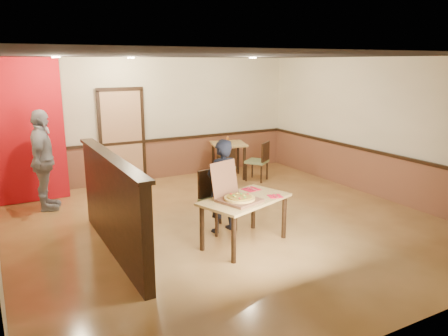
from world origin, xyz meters
The scene contains 26 objects.
floor centered at (0.00, 0.00, 0.00)m, with size 7.00×7.00×0.00m, color tan.
ceiling centered at (0.00, 0.00, 2.80)m, with size 7.00×7.00×0.00m, color black.
wall_back centered at (0.00, 3.50, 1.40)m, with size 7.00×7.00×0.00m, color beige.
wall_right centered at (3.50, 0.00, 1.40)m, with size 7.00×7.00×0.00m, color beige.
wainscot_back centered at (0.00, 3.47, 0.45)m, with size 7.00×0.04×0.90m, color brown.
chair_rail_back centered at (0.00, 3.45, 0.92)m, with size 7.00×0.06×0.06m, color black.
wainscot_right centered at (3.47, 0.00, 0.45)m, with size 0.04×7.00×0.90m, color brown.
chair_rail_right centered at (3.45, 0.00, 0.92)m, with size 0.06×7.00×0.06m, color black.
back_door centered at (-0.80, 3.46, 1.05)m, with size 0.90×0.06×2.10m, color tan.
booth_partition centered at (-2.00, -0.20, 0.74)m, with size 0.20×3.10×1.44m.
red_accent_panel centered at (-2.90, 3.00, 1.40)m, with size 1.60×0.20×2.78m, color red.
spot_a centered at (-2.30, 1.80, 2.78)m, with size 0.14×0.14×0.02m, color #FFDDB2.
spot_b centered at (-0.80, 2.50, 2.78)m, with size 0.14×0.14×0.02m, color #FFDDB2.
spot_c centered at (1.40, 1.50, 2.78)m, with size 0.14×0.14×0.02m, color #FFDDB2.
main_table centered at (-0.20, -0.84, 0.62)m, with size 1.53×1.17×0.73m.
diner_chair centered at (-0.29, -0.08, 0.54)m, with size 0.57×0.57×0.99m.
side_chair_left centered at (1.07, 2.09, 0.47)m, with size 0.45×0.45×0.86m.
side_chair_right centered at (2.01, 2.10, 0.50)m, with size 0.63×0.63×0.91m.
side_table centered at (1.52, 2.70, 0.65)m, with size 0.97×0.97×0.84m.
diner centered at (-0.25, -0.23, 0.76)m, with size 0.56×0.37×1.53m, color black.
passerby centered at (-2.61, 2.31, 0.94)m, with size 1.10×0.46×1.88m, color #939299.
pizza_box centered at (-0.37, -0.90, 0.80)m, with size 0.68×0.74×0.55m.
pizza centered at (-0.35, -0.95, 0.78)m, with size 0.45×0.45×0.03m, color gold.
napkin_near centered at (0.25, -0.99, 0.73)m, with size 0.24×0.24×0.01m.
napkin_far centered at (0.13, -0.50, 0.73)m, with size 0.28×0.28×0.01m.
condiment centered at (1.50, 2.70, 0.91)m, with size 0.06×0.06×0.15m, color #97511B.
Camera 1 is at (-3.45, -6.13, 2.71)m, focal length 35.00 mm.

